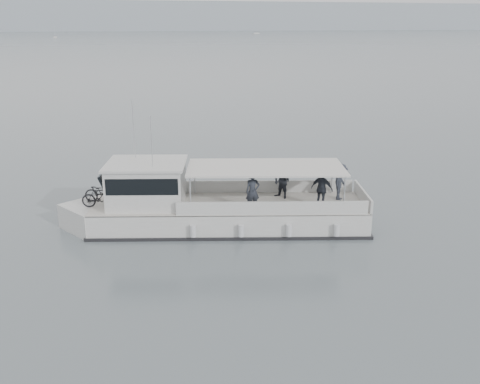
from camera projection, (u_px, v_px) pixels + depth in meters
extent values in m
plane|color=#545E63|center=(354.00, 225.00, 24.32)|extent=(1400.00, 1400.00, 0.00)
cube|color=#939EA8|center=(100.00, 16.00, 535.09)|extent=(1400.00, 90.00, 28.00)
cube|color=silver|center=(229.00, 217.00, 24.00)|extent=(12.46, 6.04, 1.30)
cube|color=silver|center=(95.00, 218.00, 23.89)|extent=(3.17, 3.17, 1.30)
cube|color=beige|center=(229.00, 203.00, 23.80)|extent=(12.46, 6.04, 0.06)
cube|color=black|center=(229.00, 226.00, 24.12)|extent=(12.68, 6.20, 0.18)
cube|color=silver|center=(267.00, 187.00, 25.21)|extent=(7.81, 2.05, 0.60)
cube|color=silver|center=(272.00, 208.00, 22.27)|extent=(7.81, 2.05, 0.60)
cube|color=silver|center=(363.00, 196.00, 23.81)|extent=(0.88, 3.14, 0.60)
cube|color=silver|center=(147.00, 185.00, 23.46)|extent=(3.77, 3.41, 1.81)
cube|color=black|center=(111.00, 181.00, 23.39)|extent=(1.15, 2.57, 1.16)
cube|color=black|center=(147.00, 178.00, 23.37)|extent=(3.59, 3.40, 0.70)
cube|color=silver|center=(146.00, 164.00, 23.17)|extent=(4.01, 3.65, 0.10)
cube|color=silver|center=(266.00, 167.00, 23.32)|extent=(7.35, 4.58, 0.08)
cylinder|color=silver|center=(190.00, 196.00, 22.18)|extent=(0.07, 0.07, 1.66)
cylinder|color=silver|center=(195.00, 177.00, 24.86)|extent=(0.07, 0.07, 1.66)
cylinder|color=silver|center=(344.00, 195.00, 22.29)|extent=(0.07, 0.07, 1.66)
cylinder|color=silver|center=(332.00, 176.00, 24.97)|extent=(0.07, 0.07, 1.66)
cylinder|color=silver|center=(134.00, 130.00, 23.62)|extent=(0.04, 0.04, 2.61)
cylinder|color=silver|center=(152.00, 142.00, 22.17)|extent=(0.04, 0.04, 2.21)
cylinder|color=silver|center=(193.00, 231.00, 22.27)|extent=(0.29, 0.29, 0.50)
cylinder|color=silver|center=(241.00, 231.00, 22.31)|extent=(0.29, 0.29, 0.50)
cylinder|color=silver|center=(289.00, 230.00, 22.34)|extent=(0.29, 0.29, 0.50)
cylinder|color=silver|center=(337.00, 230.00, 22.38)|extent=(0.29, 0.29, 0.50)
imported|color=black|center=(104.00, 192.00, 23.94)|extent=(1.81, 1.00, 0.90)
imported|color=black|center=(100.00, 197.00, 23.17)|extent=(1.65, 0.82, 0.95)
imported|color=#2A2E38|center=(253.00, 192.00, 22.70)|extent=(0.62, 0.42, 1.69)
imported|color=#2A2E38|center=(282.00, 181.00, 24.25)|extent=(0.96, 1.03, 1.69)
imported|color=#2A2E38|center=(322.00, 189.00, 23.04)|extent=(0.99, 0.99, 1.69)
imported|color=#2A2E38|center=(340.00, 182.00, 24.01)|extent=(1.19, 1.23, 1.69)
cube|color=silver|center=(55.00, 37.00, 303.80)|extent=(2.22, 5.92, 0.75)
cube|color=silver|center=(55.00, 37.00, 303.71)|extent=(1.75, 2.13, 0.45)
cylinder|color=silver|center=(55.00, 31.00, 302.74)|extent=(0.08, 0.08, 6.40)
cube|color=silver|center=(256.00, 33.00, 409.11)|extent=(5.21, 2.78, 0.75)
cube|color=silver|center=(256.00, 33.00, 409.01)|extent=(2.03, 1.78, 0.45)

